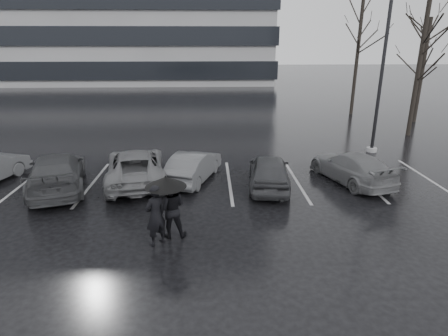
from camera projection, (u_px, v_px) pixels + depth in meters
ground at (216, 207)px, 13.11m from camera, size 160.00×160.00×0.00m
car_main at (269, 171)px, 14.72m from camera, size 1.99×4.01×1.31m
car_west_a at (193, 166)px, 15.45m from camera, size 2.42×3.94×1.23m
car_west_b at (136, 166)px, 15.23m from camera, size 3.09×5.21×1.36m
car_west_c at (57, 172)px, 14.47m from camera, size 3.30×5.23×1.41m
car_east at (351, 167)px, 15.31m from camera, size 2.90×4.55×1.23m
pedestrian_left at (155, 215)px, 10.44m from camera, size 0.78×0.77×1.81m
pedestrian_right at (171, 208)px, 10.90m from camera, size 0.91×0.73×1.80m
umbrella at (166, 182)px, 10.42m from camera, size 1.17×1.17×1.98m
lamp_post at (383, 65)px, 18.21m from camera, size 0.53×0.53×9.62m
stall_stripes at (195, 182)px, 15.44m from camera, size 19.72×5.00×0.00m
tree_east at (419, 68)px, 21.70m from camera, size 0.26×0.26×8.00m
tree_ne at (422, 71)px, 25.74m from camera, size 0.26×0.26×7.00m
tree_north at (357, 58)px, 28.20m from camera, size 0.26×0.26×8.50m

